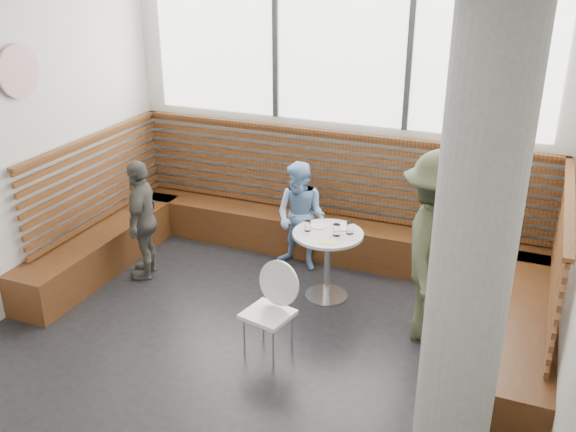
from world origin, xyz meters
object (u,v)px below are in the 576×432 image
at_px(concrete_column, 471,268).
at_px(adult_man, 436,249).
at_px(child_back, 301,217).
at_px(child_left, 143,219).
at_px(cafe_chair, 271,303).
at_px(cafe_table, 328,251).

height_order(concrete_column, adult_man, concrete_column).
bearing_deg(child_back, child_left, -143.12).
bearing_deg(concrete_column, cafe_chair, 153.80).
bearing_deg(child_left, child_back, 99.28).
distance_m(concrete_column, child_left, 4.03).
relative_size(concrete_column, child_back, 2.60).
distance_m(concrete_column, cafe_chair, 2.19).
bearing_deg(adult_man, cafe_chair, 119.75).
bearing_deg(adult_man, child_back, 60.27).
bearing_deg(child_back, cafe_table, -37.93).
xyz_separation_m(cafe_table, child_left, (-2.00, -0.29, 0.14)).
xyz_separation_m(cafe_table, cafe_chair, (-0.15, -1.10, -0.02)).
relative_size(cafe_table, cafe_chair, 0.85).
bearing_deg(concrete_column, child_back, 129.81).
distance_m(child_back, child_left, 1.71).
height_order(adult_man, child_left, adult_man).
distance_m(cafe_chair, child_left, 2.03).
distance_m(concrete_column, child_back, 3.35).
relative_size(concrete_column, cafe_table, 4.37).
distance_m(cafe_chair, adult_man, 1.54).
height_order(concrete_column, cafe_table, concrete_column).
bearing_deg(cafe_table, cafe_chair, -97.53).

